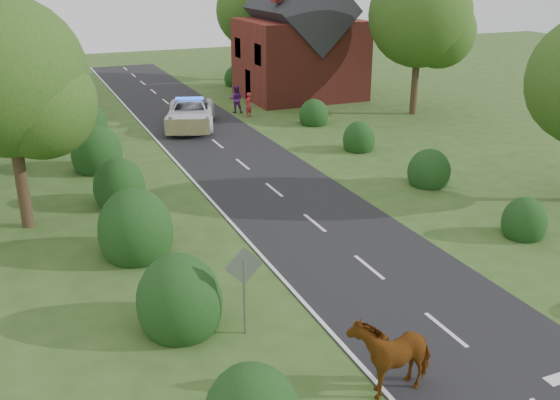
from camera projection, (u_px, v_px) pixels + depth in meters
name	position (u px, v px, depth m)	size (l,w,h in m)	color
ground	(446.00, 330.00, 16.76)	(120.00, 120.00, 0.00)	#304F1D
road	(250.00, 170.00, 29.64)	(6.00, 70.00, 0.02)	black
road_markings	(232.00, 188.00, 27.27)	(4.96, 70.00, 0.01)	white
hedgerow_left	(122.00, 197.00, 24.15)	(2.75, 50.41, 3.00)	#143314
hedgerow_right	(413.00, 165.00, 28.62)	(2.10, 45.78, 2.10)	#143314
tree_left_a	(14.00, 84.00, 21.46)	(5.74, 5.60, 8.38)	#332316
tree_right_b	(425.00, 20.00, 38.65)	(6.56, 6.40, 9.40)	#332316
tree_right_c	(257.00, 14.00, 50.78)	(6.15, 6.00, 8.58)	#332316
road_sign	(244.00, 278.00, 16.05)	(1.06, 0.08, 2.53)	gray
house	(299.00, 44.00, 44.67)	(8.00, 7.40, 9.17)	maroon
cow	(391.00, 356.00, 14.35)	(1.15, 2.18, 1.54)	#5F2D0A
police_van	(190.00, 114.00, 37.17)	(4.50, 6.54, 1.81)	white
pedestrian_red	(248.00, 105.00, 39.72)	(0.57, 0.37, 1.56)	#B42230
pedestrian_purple	(236.00, 99.00, 40.77)	(0.88, 0.68, 1.81)	#541B6C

